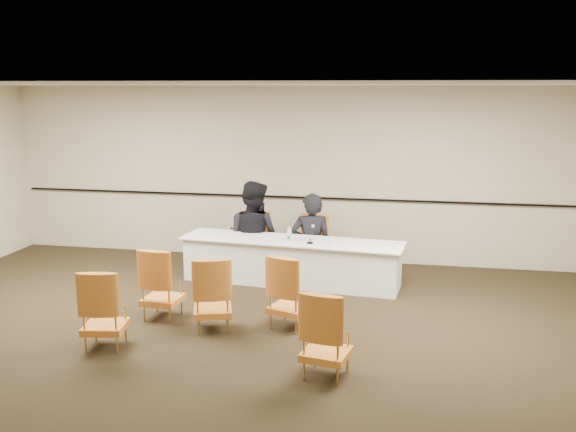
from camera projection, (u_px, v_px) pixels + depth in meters
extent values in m
plane|color=black|center=(221.00, 345.00, 7.53)|extent=(10.00, 10.00, 0.00)
plane|color=white|center=(216.00, 84.00, 6.94)|extent=(10.00, 10.00, 0.00)
cube|color=#B9AE91|center=(288.00, 174.00, 11.08)|extent=(10.00, 0.04, 3.00)
cube|color=black|center=(287.00, 197.00, 11.12)|extent=(9.80, 0.04, 0.03)
imported|color=black|center=(311.00, 249.00, 10.26)|extent=(0.72, 0.54, 1.80)
imported|color=black|center=(253.00, 239.00, 10.52)|extent=(1.14, 1.02, 1.94)
cube|color=white|center=(316.00, 241.00, 9.66)|extent=(0.36, 0.32, 0.00)
cylinder|color=white|center=(292.00, 239.00, 9.64)|extent=(0.07, 0.07, 0.10)
cylinder|color=white|center=(332.00, 241.00, 9.42)|extent=(0.09, 0.09, 0.12)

